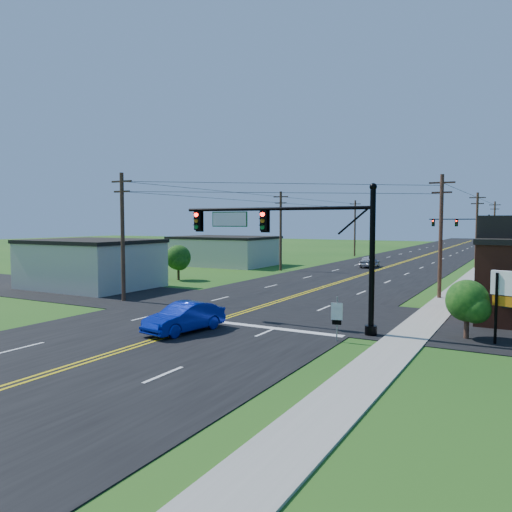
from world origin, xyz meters
The scene contains 21 objects.
ground centered at (0.00, 0.00, 0.00)m, with size 260.00×260.00×0.00m, color #1C4A15.
road_main centered at (0.00, 50.00, 0.02)m, with size 16.00×220.00×0.04m, color black.
road_cross centered at (0.00, 12.00, 0.02)m, with size 70.00×10.00×0.04m, color black.
sidewalk centered at (10.50, 40.00, 0.04)m, with size 2.00×160.00×0.08m, color gray.
signal_mast_main centered at (4.34, 8.00, 4.75)m, with size 11.30×0.60×7.48m.
signal_mast_far centered at (4.44, 80.00, 4.55)m, with size 10.98×0.60×7.48m.
cream_bldg_near centered at (-17.00, 14.00, 2.06)m, with size 10.20×8.20×4.10m.
cream_bldg_far centered at (-19.00, 38.00, 1.86)m, with size 12.20×9.20×3.70m.
utility_pole_left_a centered at (-9.50, 10.00, 4.72)m, with size 1.80×0.28×9.00m.
utility_pole_left_b centered at (-9.50, 35.00, 4.72)m, with size 1.80×0.28×9.00m.
utility_pole_left_c centered at (-9.50, 62.00, 4.72)m, with size 1.80×0.28×9.00m.
utility_pole_right_a centered at (9.80, 22.00, 4.72)m, with size 1.80×0.28×9.00m.
utility_pole_right_b centered at (9.80, 48.00, 4.72)m, with size 1.80×0.28×9.00m.
utility_pole_right_c centered at (9.80, 78.00, 4.72)m, with size 1.80×0.28×9.00m.
shrub_corner centered at (13.00, 9.50, 1.85)m, with size 2.00×2.00×2.86m.
tree_left centered at (-14.00, 22.00, 2.16)m, with size 2.40×2.40×3.37m.
blue_car centered at (0.35, 4.07, 0.74)m, with size 1.56×4.49×1.48m, color #071A9B.
distant_car centered at (-1.66, 43.52, 0.70)m, with size 1.66×4.14×1.41m, color #B9B9BE.
route_sign centered at (7.75, 5.98, 1.24)m, with size 0.53×0.14×2.13m.
stop_sign centered at (12.93, 16.21, 1.45)m, with size 0.70×0.22×2.01m.
pylon_sign centered at (14.83, 9.00, 2.48)m, with size 1.65×0.71×3.40m.
Camera 1 is at (15.64, -15.95, 5.64)m, focal length 35.00 mm.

